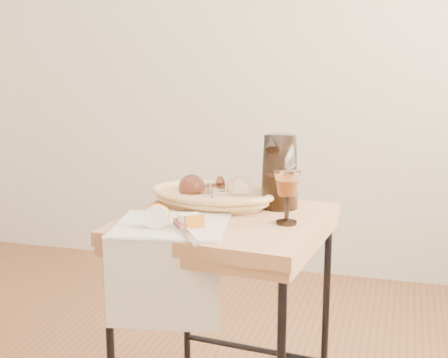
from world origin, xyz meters
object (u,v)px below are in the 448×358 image
(table_knife, at_px, (185,230))
(goblet_lying_a, at_px, (204,186))
(pitcher, at_px, (280,171))
(goblet_lying_b, at_px, (227,190))
(bread_basket, at_px, (212,197))
(apple_half, at_px, (157,215))
(tea_towel, at_px, (171,225))
(side_table, at_px, (226,330))
(wine_goblet, at_px, (287,197))

(table_knife, bearing_deg, goblet_lying_a, 156.73)
(goblet_lying_a, distance_m, pitcher, 0.25)
(goblet_lying_a, height_order, goblet_lying_b, same)
(bread_basket, relative_size, pitcher, 1.36)
(goblet_lying_b, xyz_separation_m, apple_half, (-0.12, -0.29, -0.02))
(tea_towel, relative_size, goblet_lying_b, 2.20)
(side_table, height_order, goblet_lying_a, goblet_lying_a)
(bread_basket, bearing_deg, pitcher, 15.74)
(side_table, xyz_separation_m, goblet_lying_b, (-0.03, 0.10, 0.42))
(goblet_lying_a, relative_size, apple_half, 1.90)
(goblet_lying_b, relative_size, pitcher, 0.52)
(goblet_lying_a, bearing_deg, goblet_lying_b, 112.26)
(bread_basket, xyz_separation_m, pitcher, (0.21, 0.03, 0.09))
(goblet_lying_a, distance_m, wine_goblet, 0.35)
(goblet_lying_b, height_order, wine_goblet, wine_goblet)
(pitcher, xyz_separation_m, wine_goblet, (0.06, -0.18, -0.04))
(goblet_lying_b, relative_size, wine_goblet, 0.89)
(tea_towel, relative_size, pitcher, 1.15)
(pitcher, bearing_deg, wine_goblet, -91.22)
(bread_basket, bearing_deg, goblet_lying_b, -13.60)
(goblet_lying_a, distance_m, table_knife, 0.37)
(goblet_lying_a, bearing_deg, bread_basket, 109.32)
(goblet_lying_b, bearing_deg, bread_basket, 121.58)
(apple_half, bearing_deg, goblet_lying_b, 52.82)
(goblet_lying_a, height_order, wine_goblet, wine_goblet)
(side_table, xyz_separation_m, table_knife, (-0.05, -0.22, 0.38))
(bread_basket, xyz_separation_m, goblet_lying_b, (0.06, -0.02, 0.03))
(bread_basket, xyz_separation_m, goblet_lying_a, (-0.03, 0.02, 0.03))
(goblet_lying_b, xyz_separation_m, wine_goblet, (0.22, -0.13, 0.02))
(side_table, relative_size, wine_goblet, 4.60)
(pitcher, relative_size, apple_half, 3.67)
(side_table, distance_m, goblet_lying_a, 0.46)
(wine_goblet, distance_m, apple_half, 0.37)
(bread_basket, bearing_deg, wine_goblet, -21.35)
(pitcher, distance_m, apple_half, 0.45)
(apple_half, height_order, table_knife, apple_half)
(pitcher, relative_size, table_knife, 1.20)
(tea_towel, bearing_deg, pitcher, 39.97)
(bread_basket, height_order, apple_half, apple_half)
(bread_basket, distance_m, apple_half, 0.32)
(tea_towel, relative_size, bread_basket, 0.85)
(bread_basket, distance_m, goblet_lying_b, 0.07)
(side_table, distance_m, apple_half, 0.47)
(pitcher, distance_m, table_knife, 0.43)
(side_table, bearing_deg, bread_basket, 122.72)
(bread_basket, bearing_deg, apple_half, -94.14)
(table_knife, bearing_deg, pitcher, 120.56)
(table_knife, bearing_deg, goblet_lying_b, 142.30)
(goblet_lying_a, relative_size, goblet_lying_b, 0.99)
(bread_basket, xyz_separation_m, table_knife, (0.03, -0.34, -0.01))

